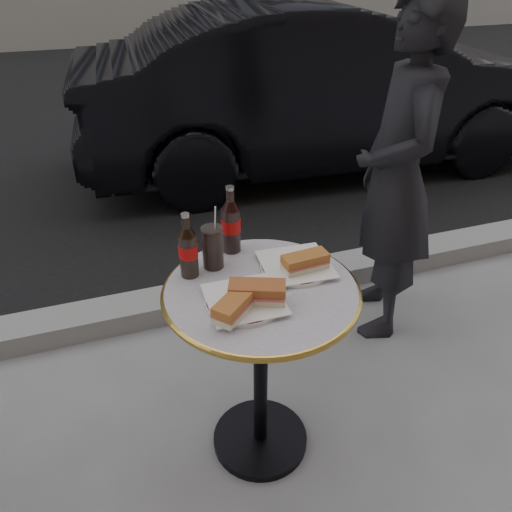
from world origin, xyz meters
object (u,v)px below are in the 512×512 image
object	(u,v)px
cola_bottle_left	(188,245)
cola_bottle_right	(231,219)
bistro_table	(261,373)
cola_glass	(213,247)
parked_car	(325,88)
plate_right	(296,266)
pedestrian	(396,177)
plate_left	(244,301)

from	to	relation	value
cola_bottle_left	cola_bottle_right	distance (m)	0.20
cola_bottle_left	bistro_table	bearing A→B (deg)	-36.61
bistro_table	cola_glass	size ratio (longest dim) A/B	5.02
parked_car	plate_right	bearing A→B (deg)	155.94
cola_bottle_right	cola_glass	world-z (taller)	cola_bottle_right
plate_right	pedestrian	size ratio (longest dim) A/B	0.15
cola_bottle_right	cola_glass	distance (m)	0.13
bistro_table	cola_glass	xyz separation A→B (m)	(-0.11, 0.17, 0.44)
plate_left	cola_glass	world-z (taller)	cola_glass
plate_left	parked_car	world-z (taller)	parked_car
plate_right	cola_bottle_left	size ratio (longest dim) A/B	1.06
plate_right	pedestrian	bearing A→B (deg)	34.55
plate_right	pedestrian	xyz separation A→B (m)	(0.66, 0.46, 0.03)
cola_bottle_right	parked_car	size ratio (longest dim) A/B	0.06
plate_left	plate_right	world-z (taller)	same
plate_left	plate_right	xyz separation A→B (m)	(0.22, 0.13, 0.00)
cola_bottle_right	cola_bottle_left	bearing A→B (deg)	-149.07
cola_bottle_left	pedestrian	size ratio (longest dim) A/B	0.14
cola_glass	parked_car	bearing A→B (deg)	56.86
parked_car	bistro_table	bearing A→B (deg)	154.05
cola_bottle_left	cola_bottle_right	world-z (taller)	cola_bottle_right
plate_left	cola_bottle_right	distance (m)	0.33
cola_bottle_right	pedestrian	world-z (taller)	pedestrian
plate_right	cola_bottle_right	world-z (taller)	cola_bottle_right
cola_bottle_left	plate_right	bearing A→B (deg)	-12.21
bistro_table	parked_car	distance (m)	2.93
bistro_table	pedestrian	xyz separation A→B (m)	(0.81, 0.53, 0.41)
plate_right	pedestrian	world-z (taller)	pedestrian
plate_left	bistro_table	bearing A→B (deg)	37.40
plate_right	cola_bottle_right	bearing A→B (deg)	133.78
cola_glass	pedestrian	bearing A→B (deg)	21.45
cola_bottle_left	cola_bottle_right	size ratio (longest dim) A/B	0.92
bistro_table	plate_left	world-z (taller)	plate_left
plate_left	pedestrian	distance (m)	1.06
plate_right	cola_bottle_right	xyz separation A→B (m)	(-0.17, 0.18, 0.11)
plate_right	cola_bottle_left	bearing A→B (deg)	167.79
cola_bottle_left	cola_glass	size ratio (longest dim) A/B	1.52
plate_left	parked_car	bearing A→B (deg)	59.76
parked_car	pedestrian	world-z (taller)	pedestrian
cola_bottle_left	pedestrian	distance (m)	1.08
cola_bottle_right	parked_car	bearing A→B (deg)	57.46
cola_bottle_right	cola_glass	size ratio (longest dim) A/B	1.66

